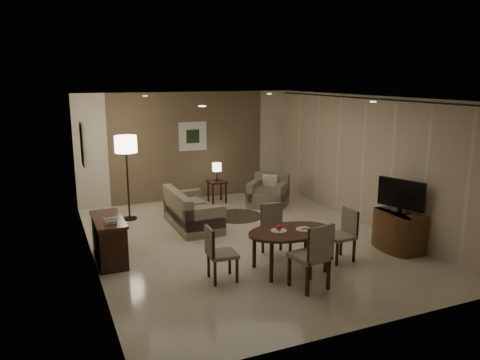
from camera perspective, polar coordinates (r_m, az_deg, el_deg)
name	(u,v)px	position (r m, az deg, el deg)	size (l,w,h in m)	color
room_shell	(236,168)	(9.00, -0.50, 1.50)	(5.50, 7.00, 2.70)	beige
taupe_accent	(189,146)	(11.87, -6.26, 4.11)	(3.96, 0.03, 2.70)	brown
curtain_wall	(363,163)	(10.01, 14.73, 2.03)	(0.08, 6.70, 2.58)	beige
curtain_rod	(366,98)	(9.86, 15.16, 9.59)	(0.03, 0.03, 6.80)	black
art_back_frame	(193,136)	(11.84, -5.79, 5.33)	(0.72, 0.03, 0.72)	silver
art_back_canvas	(193,136)	(11.82, -5.77, 5.32)	(0.34, 0.01, 0.34)	black
art_left_frame	(82,145)	(9.06, -18.68, 4.12)	(0.03, 0.60, 0.80)	silver
art_left_canvas	(83,144)	(9.06, -18.58, 4.13)	(0.01, 0.46, 0.64)	gray
downlight_nl	(202,106)	(6.29, -4.63, 8.96)	(0.10, 0.10, 0.01)	white
downlight_nr	(373,102)	(7.65, 15.92, 9.16)	(0.10, 0.10, 0.01)	white
downlight_fl	(145,96)	(9.77, -11.49, 10.01)	(0.10, 0.10, 0.01)	white
downlight_fr	(269,94)	(10.70, 3.59, 10.43)	(0.10, 0.10, 0.01)	white
console_desk	(109,240)	(8.26, -15.65, -7.02)	(0.48, 1.20, 0.75)	#3F2214
telephone	(110,221)	(7.84, -15.53, -4.78)	(0.20, 0.14, 0.09)	white
tv_cabinet	(399,231)	(8.95, 18.84, -5.87)	(0.48, 0.90, 0.70)	brown
flat_tv	(401,195)	(8.76, 19.05, -1.72)	(0.06, 0.88, 0.60)	black
dining_table	(290,250)	(7.66, 6.08, -8.52)	(1.42, 0.88, 0.66)	#3F2214
chair_near	(309,255)	(7.01, 8.45, -9.06)	(0.49, 0.49, 1.02)	gray
chair_far	(277,231)	(8.20, 4.49, -6.19)	(0.43, 0.43, 0.89)	gray
chair_left	(222,253)	(7.21, -2.16, -8.94)	(0.42, 0.42, 0.87)	gray
chair_right	(340,236)	(8.13, 12.05, -6.65)	(0.43, 0.43, 0.88)	gray
plate_a	(279,231)	(7.50, 4.75, -6.18)	(0.26, 0.26, 0.02)	white
plate_b	(304,229)	(7.61, 7.78, -5.99)	(0.26, 0.26, 0.02)	white
fruit_apple	(279,228)	(7.48, 4.75, -5.80)	(0.09, 0.09, 0.09)	red
napkin	(304,228)	(7.60, 7.79, -5.83)	(0.12, 0.08, 0.03)	white
round_rug	(237,216)	(10.53, -0.33, -4.40)	(1.12, 1.12, 0.01)	#413C24
sofa	(193,209)	(9.75, -5.77, -3.51)	(0.82, 1.65, 0.78)	gray
armchair	(268,191)	(11.25, 3.43, -1.33)	(0.86, 0.81, 0.76)	gray
side_table	(217,192)	(11.62, -2.81, -1.42)	(0.43, 0.43, 0.54)	black
table_lamp	(217,171)	(11.51, -2.84, 1.10)	(0.22, 0.22, 0.50)	#FFEAC1
floor_lamp	(128,178)	(10.37, -13.55, 0.20)	(0.47, 0.47, 1.84)	#FFE5B7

